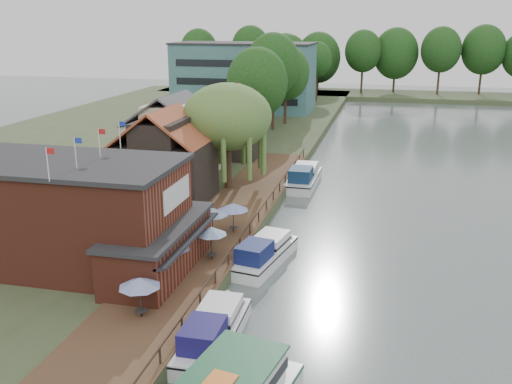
% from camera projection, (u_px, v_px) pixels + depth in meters
% --- Properties ---
extents(ground, '(260.00, 260.00, 0.00)m').
position_uv_depth(ground, '(303.00, 294.00, 36.99)').
color(ground, '#4C5856').
rests_on(ground, ground).
extents(land_bank, '(50.00, 140.00, 1.00)m').
position_uv_depth(land_bank, '(121.00, 150.00, 76.10)').
color(land_bank, '#384728').
rests_on(land_bank, ground).
extents(quay_deck, '(6.00, 50.00, 0.10)m').
position_uv_depth(quay_deck, '(227.00, 219.00, 47.78)').
color(quay_deck, '#47301E').
rests_on(quay_deck, land_bank).
extents(quay_rail, '(0.20, 49.00, 1.00)m').
position_uv_depth(quay_rail, '(260.00, 215.00, 47.51)').
color(quay_rail, black).
rests_on(quay_rail, land_bank).
extents(pub, '(20.00, 11.00, 7.30)m').
position_uv_depth(pub, '(94.00, 215.00, 37.82)').
color(pub, maroon).
rests_on(pub, land_bank).
extents(hotel_block, '(25.40, 12.40, 12.30)m').
position_uv_depth(hotel_block, '(244.00, 77.00, 105.01)').
color(hotel_block, '#38666B').
rests_on(hotel_block, land_bank).
extents(cottage_a, '(8.60, 7.60, 8.50)m').
position_uv_depth(cottage_a, '(165.00, 156.00, 51.84)').
color(cottage_a, black).
rests_on(cottage_a, land_bank).
extents(cottage_b, '(9.60, 8.60, 8.50)m').
position_uv_depth(cottage_b, '(174.00, 134.00, 61.82)').
color(cottage_b, beige).
rests_on(cottage_b, land_bank).
extents(cottage_c, '(7.60, 7.60, 8.50)m').
position_uv_depth(cottage_c, '(232.00, 122.00, 69.32)').
color(cottage_c, black).
rests_on(cottage_c, land_bank).
extents(willow, '(8.60, 8.60, 10.43)m').
position_uv_depth(willow, '(228.00, 137.00, 55.23)').
color(willow, '#476B2D').
rests_on(willow, land_bank).
extents(umbrella_0, '(2.38, 2.38, 2.38)m').
position_uv_depth(umbrella_0, '(140.00, 297.00, 31.66)').
color(umbrella_0, navy).
rests_on(umbrella_0, quay_deck).
extents(umbrella_1, '(2.01, 2.01, 2.38)m').
position_uv_depth(umbrella_1, '(175.00, 258.00, 36.85)').
color(umbrella_1, '#1C2F9A').
rests_on(umbrella_1, quay_deck).
extents(umbrella_2, '(2.19, 2.19, 2.38)m').
position_uv_depth(umbrella_2, '(212.00, 243.00, 39.36)').
color(umbrella_2, '#194A8E').
rests_on(umbrella_2, quay_deck).
extents(umbrella_3, '(2.44, 2.44, 2.38)m').
position_uv_depth(umbrella_3, '(213.00, 223.00, 43.31)').
color(umbrella_3, navy).
rests_on(umbrella_3, quay_deck).
extents(umbrella_4, '(2.44, 2.44, 2.38)m').
position_uv_depth(umbrella_4, '(233.00, 218.00, 44.44)').
color(umbrella_4, '#1C349C').
rests_on(umbrella_4, quay_deck).
extents(cruiser_0, '(3.03, 9.09, 2.16)m').
position_uv_depth(cruiser_0, '(213.00, 327.00, 30.93)').
color(cruiser_0, white).
rests_on(cruiser_0, ground).
extents(cruiser_1, '(4.51, 9.39, 2.15)m').
position_uv_depth(cruiser_1, '(264.00, 250.00, 41.35)').
color(cruiser_1, white).
rests_on(cruiser_1, ground).
extents(cruiser_2, '(3.30, 9.94, 2.40)m').
position_uv_depth(cruiser_2, '(304.00, 175.00, 60.96)').
color(cruiser_2, silver).
rests_on(cruiser_2, ground).
extents(bank_tree_0, '(8.39, 8.39, 12.73)m').
position_uv_depth(bank_tree_0, '(257.00, 94.00, 78.05)').
color(bank_tree_0, '#143811').
rests_on(bank_tree_0, land_bank).
extents(bank_tree_1, '(8.17, 8.17, 14.47)m').
position_uv_depth(bank_tree_1, '(273.00, 82.00, 85.25)').
color(bank_tree_1, '#143811').
rests_on(bank_tree_1, land_bank).
extents(bank_tree_2, '(7.53, 7.53, 12.43)m').
position_uv_depth(bank_tree_2, '(285.00, 85.00, 90.49)').
color(bank_tree_2, '#143811').
rests_on(bank_tree_2, land_bank).
extents(bank_tree_3, '(6.47, 6.47, 10.84)m').
position_uv_depth(bank_tree_3, '(297.00, 77.00, 111.95)').
color(bank_tree_3, '#143811').
rests_on(bank_tree_3, land_bank).
extents(bank_tree_4, '(6.20, 6.20, 12.01)m').
position_uv_depth(bank_tree_4, '(317.00, 72.00, 116.71)').
color(bank_tree_4, '#143811').
rests_on(bank_tree_4, land_bank).
extents(bank_tree_5, '(8.19, 8.19, 13.27)m').
position_uv_depth(bank_tree_5, '(289.00, 65.00, 125.15)').
color(bank_tree_5, '#143811').
rests_on(bank_tree_5, land_bank).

